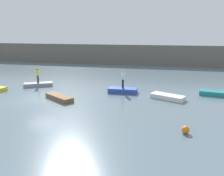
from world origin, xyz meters
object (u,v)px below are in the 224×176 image
person_hiviz_shirt (38,75)px  mooring_buoy (185,130)px  rowboat_brown (59,97)px  person_white_shirt (123,78)px  rowboat_teal (220,94)px  rowboat_grey (38,84)px  rowboat_white (168,97)px  rowboat_blue (123,90)px

person_hiviz_shirt → mooring_buoy: (15.60, -9.77, -1.09)m
rowboat_brown → person_white_shirt: person_white_shirt is taller
rowboat_teal → person_hiviz_shirt: bearing=-169.6°
rowboat_grey → mooring_buoy: 18.40m
rowboat_brown → mooring_buoy: 12.04m
rowboat_brown → rowboat_teal: 15.46m
person_hiviz_shirt → rowboat_white: bearing=-8.2°
rowboat_teal → mooring_buoy: mooring_buoy is taller
rowboat_teal → person_white_shirt: bearing=-164.7°
rowboat_brown → mooring_buoy: (10.87, -5.19, 0.04)m
rowboat_grey → mooring_buoy: size_ratio=6.43×
rowboat_brown → rowboat_blue: rowboat_blue is taller
rowboat_blue → person_white_shirt: bearing=-1.3°
rowboat_blue → person_white_shirt: size_ratio=1.62×
mooring_buoy → rowboat_white: bearing=98.3°
rowboat_grey → person_hiviz_shirt: person_hiviz_shirt is taller
person_hiviz_shirt → mooring_buoy: bearing=-32.1°
rowboat_grey → person_hiviz_shirt: (0.00, 0.00, 1.14)m
person_white_shirt → mooring_buoy: size_ratio=3.67×
person_white_shirt → mooring_buoy: bearing=-58.2°
person_white_shirt → person_hiviz_shirt: bearing=175.9°
rowboat_white → person_white_shirt: size_ratio=1.73×
rowboat_grey → rowboat_teal: rowboat_teal is taller
rowboat_grey → rowboat_white: 14.63m
rowboat_white → rowboat_brown: bearing=-140.8°
rowboat_blue → mooring_buoy: mooring_buoy is taller
rowboat_grey → rowboat_blue: (9.98, -0.72, 0.04)m
rowboat_teal → person_white_shirt: person_white_shirt is taller
rowboat_blue → rowboat_teal: (9.46, 0.89, -0.02)m
rowboat_blue → rowboat_white: rowboat_blue is taller
person_hiviz_shirt → rowboat_grey: bearing=0.0°
person_hiviz_shirt → person_white_shirt: person_white_shirt is taller
rowboat_brown → rowboat_white: 10.06m
rowboat_brown → rowboat_teal: rowboat_teal is taller
rowboat_blue → mooring_buoy: (5.62, -9.05, 0.00)m
person_white_shirt → rowboat_teal: bearing=5.4°
rowboat_white → person_white_shirt: (-4.50, 1.37, 1.29)m
rowboat_blue → rowboat_white: (4.50, -1.37, -0.03)m
rowboat_grey → rowboat_brown: bearing=-71.5°
mooring_buoy → rowboat_brown: bearing=154.5°
rowboat_white → mooring_buoy: mooring_buoy is taller
rowboat_white → person_hiviz_shirt: (-14.48, 2.09, 1.13)m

